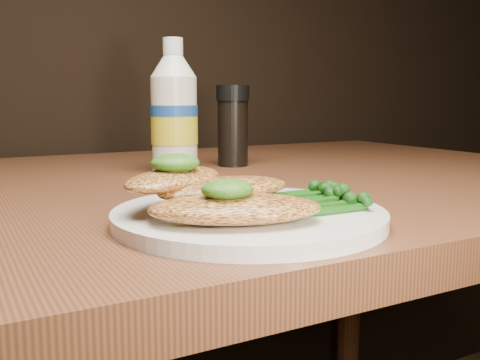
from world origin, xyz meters
TOP-DOWN VIEW (x-y plane):
  - plate at (-0.10, 0.78)m, footprint 0.24×0.24m
  - chicken_front at (-0.14, 0.74)m, footprint 0.16×0.12m
  - chicken_mid at (-0.12, 0.79)m, footprint 0.13×0.07m
  - chicken_back at (-0.16, 0.82)m, footprint 0.13×0.12m
  - pesto_front at (-0.14, 0.74)m, footprint 0.05×0.05m
  - pesto_back at (-0.16, 0.81)m, footprint 0.05×0.05m
  - broccolini_bundle at (-0.06, 0.77)m, footprint 0.15×0.13m
  - mayo_bottle at (-0.04, 1.12)m, footprint 0.08×0.08m
  - pepper_grinder at (0.07, 1.15)m, footprint 0.06×0.06m

SIDE VIEW (x-z plane):
  - plate at x=-0.10m, z-range 0.75..0.76m
  - broccolini_bundle at x=-0.06m, z-range 0.76..0.78m
  - chicken_front at x=-0.14m, z-range 0.76..0.78m
  - chicken_mid at x=-0.12m, z-range 0.77..0.79m
  - chicken_back at x=-0.16m, z-range 0.78..0.80m
  - pesto_front at x=-0.14m, z-range 0.78..0.80m
  - pesto_back at x=-0.16m, z-range 0.80..0.81m
  - pepper_grinder at x=0.07m, z-range 0.75..0.88m
  - mayo_bottle at x=-0.04m, z-range 0.75..0.95m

